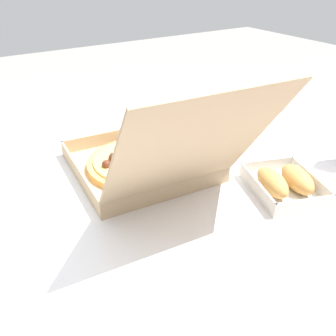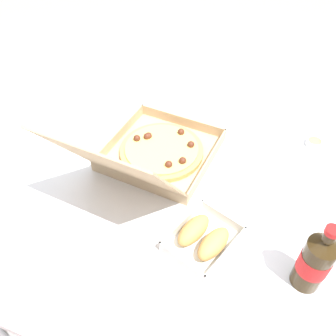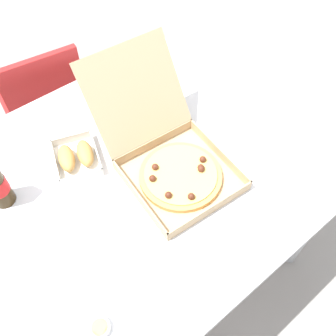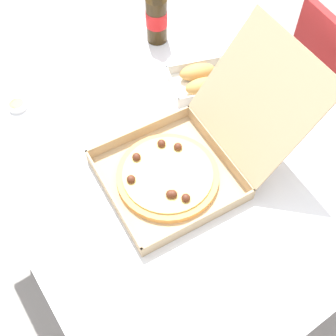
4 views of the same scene
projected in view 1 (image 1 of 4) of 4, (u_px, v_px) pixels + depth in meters
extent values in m
cube|color=white|center=(182.00, 187.00, 0.95)|extent=(1.15, 1.09, 0.03)
cylinder|color=#B7B7BC|center=(212.00, 174.00, 1.71)|extent=(0.05, 0.05, 0.71)
cube|color=tan|center=(141.00, 167.00, 1.00)|extent=(0.37, 0.37, 0.01)
cube|color=tan|center=(118.00, 136.00, 1.12)|extent=(0.34, 0.03, 0.04)
cube|color=tan|center=(194.00, 146.00, 1.06)|extent=(0.03, 0.34, 0.04)
cube|color=tan|center=(79.00, 174.00, 0.92)|extent=(0.03, 0.34, 0.04)
cube|color=tan|center=(170.00, 190.00, 0.86)|extent=(0.34, 0.03, 0.04)
cube|color=tan|center=(194.00, 146.00, 0.70)|extent=(0.36, 0.23, 0.28)
cylinder|color=tan|center=(140.00, 163.00, 0.99)|extent=(0.28, 0.28, 0.02)
cylinder|color=#EAC666|center=(140.00, 159.00, 0.99)|extent=(0.25, 0.25, 0.01)
sphere|color=#562819|center=(113.00, 157.00, 0.98)|extent=(0.02, 0.02, 0.02)
sphere|color=#562819|center=(106.00, 164.00, 0.94)|extent=(0.02, 0.02, 0.02)
sphere|color=#562819|center=(135.00, 140.00, 1.07)|extent=(0.02, 0.02, 0.02)
sphere|color=#562819|center=(160.00, 142.00, 1.06)|extent=(0.02, 0.02, 0.02)
sphere|color=#562819|center=(176.00, 154.00, 1.00)|extent=(0.02, 0.02, 0.02)
sphere|color=#562819|center=(173.00, 161.00, 0.96)|extent=(0.02, 0.02, 0.02)
sphere|color=#562819|center=(113.00, 158.00, 0.97)|extent=(0.02, 0.02, 0.02)
cube|color=white|center=(283.00, 191.00, 0.90)|extent=(0.20, 0.23, 0.00)
cube|color=silver|center=(267.00, 165.00, 0.97)|extent=(0.14, 0.05, 0.03)
cube|color=silver|center=(305.00, 206.00, 0.81)|extent=(0.14, 0.05, 0.03)
cube|color=silver|center=(311.00, 180.00, 0.90)|extent=(0.07, 0.18, 0.03)
cube|color=silver|center=(257.00, 188.00, 0.88)|extent=(0.07, 0.18, 0.03)
ellipsoid|color=tan|center=(297.00, 179.00, 0.89)|extent=(0.09, 0.13, 0.05)
ellipsoid|color=tan|center=(272.00, 183.00, 0.88)|extent=(0.09, 0.13, 0.05)
cube|color=white|center=(260.00, 127.00, 1.23)|extent=(0.22, 0.16, 0.00)
cylinder|color=white|center=(222.00, 105.00, 1.40)|extent=(0.06, 0.06, 0.02)
cylinder|color=#DBBC66|center=(222.00, 103.00, 1.39)|extent=(0.05, 0.05, 0.01)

